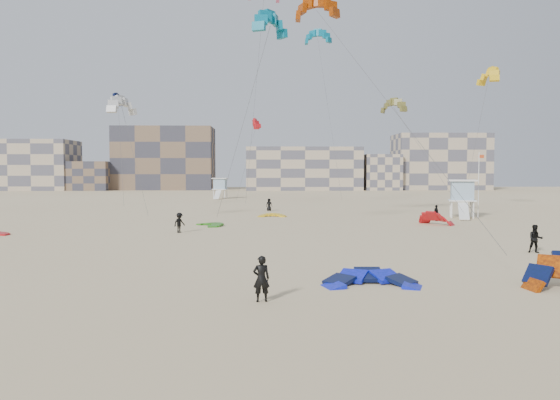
{
  "coord_description": "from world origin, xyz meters",
  "views": [
    {
      "loc": [
        -0.5,
        -25.62,
        5.25
      ],
      "look_at": [
        0.29,
        6.0,
        3.6
      ],
      "focal_mm": 35.0,
      "sensor_mm": 36.0,
      "label": 1
    }
  ],
  "objects": [
    {
      "name": "kite_fly_yellow",
      "position": [
        29.5,
        47.85,
        17.93
      ],
      "size": [
        4.65,
        5.58,
        18.59
      ],
      "rotation": [
        0.0,
        0.0,
        -1.48
      ],
      "color": "#FFBB0C",
      "rests_on": "ground"
    },
    {
      "name": "kite_fly_red",
      "position": [
        -2.1,
        62.68,
        12.8
      ],
      "size": [
        4.77,
        6.79,
        13.12
      ],
      "rotation": [
        0.0,
        0.0,
        1.67
      ],
      "color": "red",
      "rests_on": "ground"
    },
    {
      "name": "kite_ground_red_far",
      "position": [
        16.34,
        27.81,
        0.0
      ],
      "size": [
        5.26,
        5.24,
        3.78
      ],
      "primitive_type": null,
      "rotation": [
        0.78,
        0.0,
        2.22
      ],
      "color": "red",
      "rests_on": "ground"
    },
    {
      "name": "condo_west_b",
      "position": [
        -30.0,
        134.0,
        9.0
      ],
      "size": [
        28.0,
        14.0,
        18.0
      ],
      "primitive_type": "cube",
      "color": "brown",
      "rests_on": "ground"
    },
    {
      "name": "kitesurfer_d",
      "position": [
        17.53,
        31.57,
        0.85
      ],
      "size": [
        0.55,
        1.05,
        1.71
      ],
      "primitive_type": "imported",
      "rotation": [
        0.0,
        0.0,
        1.7
      ],
      "color": "black",
      "rests_on": "ground"
    },
    {
      "name": "kite_fly_navy",
      "position": [
        -20.64,
        49.52,
        14.89
      ],
      "size": [
        4.28,
        9.8,
        15.03
      ],
      "rotation": [
        0.0,
        0.0,
        1.58
      ],
      "color": "#080E3D",
      "rests_on": "ground"
    },
    {
      "name": "kite_fly_teal_b",
      "position": [
        7.53,
        60.49,
        26.1
      ],
      "size": [
        5.49,
        9.91,
        26.32
      ],
      "rotation": [
        0.0,
        0.0,
        -0.31
      ],
      "color": "#08729F",
      "rests_on": "ground"
    },
    {
      "name": "kite_fly_teal_a",
      "position": [
        -0.14,
        20.56,
        17.42
      ],
      "size": [
        7.47,
        6.8,
        17.56
      ],
      "rotation": [
        0.0,
        0.0,
        0.91
      ],
      "color": "#08729F",
      "rests_on": "ground"
    },
    {
      "name": "kite_fly_olive",
      "position": [
        15.12,
        41.46,
        13.18
      ],
      "size": [
        6.56,
        15.36,
        13.32
      ],
      "rotation": [
        0.0,
        0.0,
        -0.74
      ],
      "color": "brown",
      "rests_on": "ground"
    },
    {
      "name": "kite_ground_green",
      "position": [
        -5.92,
        26.97,
        0.0
      ],
      "size": [
        4.3,
        4.21,
        0.74
      ],
      "primitive_type": null,
      "rotation": [
        0.08,
        0.0,
        -1.08
      ],
      "color": "#2C771D",
      "rests_on": "ground"
    },
    {
      "name": "kite_ground_yellow",
      "position": [
        0.17,
        37.58,
        0.0
      ],
      "size": [
        3.15,
        3.33,
        1.13
      ],
      "primitive_type": null,
      "rotation": [
        0.16,
        0.0,
        -0.05
      ],
      "color": "#FFBB0C",
      "rests_on": "ground"
    },
    {
      "name": "kitesurfer_main",
      "position": [
        -0.7,
        -3.86,
        0.94
      ],
      "size": [
        0.75,
        0.55,
        1.87
      ],
      "primitive_type": "imported",
      "rotation": [
        0.0,
        0.0,
        3.3
      ],
      "color": "black",
      "rests_on": "ground"
    },
    {
      "name": "kite_fly_grey",
      "position": [
        -15.16,
        30.45,
        11.79
      ],
      "size": [
        5.55,
        5.4,
        12.08
      ],
      "rotation": [
        0.0,
        0.0,
        1.07
      ],
      "color": "silver",
      "rests_on": "ground"
    },
    {
      "name": "kitesurfer_f",
      "position": [
        29.26,
        52.49,
        0.84
      ],
      "size": [
        0.86,
        1.63,
        1.67
      ],
      "primitive_type": "imported",
      "rotation": [
        0.0,
        0.0,
        -1.32
      ],
      "color": "black",
      "rests_on": "ground"
    },
    {
      "name": "kitesurfer_b",
      "position": [
        16.84,
        8.86,
        0.91
      ],
      "size": [
        1.06,
        0.93,
        1.83
      ],
      "primitive_type": "imported",
      "rotation": [
        0.0,
        0.0,
        -0.3
      ],
      "color": "black",
      "rests_on": "ground"
    },
    {
      "name": "ground",
      "position": [
        0.0,
        0.0,
        0.0
      ],
      "size": [
        320.0,
        320.0,
        0.0
      ],
      "primitive_type": "plane",
      "color": "#CFBA8B",
      "rests_on": "ground"
    },
    {
      "name": "condo_east",
      "position": [
        50.0,
        132.0,
        8.0
      ],
      "size": [
        26.0,
        14.0,
        16.0
      ],
      "primitive_type": "cube",
      "color": "tan",
      "rests_on": "ground"
    },
    {
      "name": "condo_west_a",
      "position": [
        -70.0,
        130.0,
        7.0
      ],
      "size": [
        30.0,
        15.0,
        14.0
      ],
      "primitive_type": "cube",
      "color": "tan",
      "rests_on": "ground"
    },
    {
      "name": "flagpole",
      "position": [
        23.5,
        35.37,
        3.9
      ],
      "size": [
        0.6,
        0.09,
        7.41
      ],
      "color": "white",
      "rests_on": "ground"
    },
    {
      "name": "kite_ground_blue",
      "position": [
        4.34,
        -0.81,
        0.0
      ],
      "size": [
        4.46,
        4.69,
        2.25
      ],
      "primitive_type": null,
      "rotation": [
        0.26,
        0.0,
        -0.04
      ],
      "color": "#161BF7",
      "rests_on": "ground"
    },
    {
      "name": "kitesurfer_c",
      "position": [
        -7.97,
        21.16,
        0.86
      ],
      "size": [
        1.21,
        1.26,
        1.72
      ],
      "primitive_type": "imported",
      "rotation": [
        0.0,
        0.0,
        0.85
      ],
      "color": "black",
      "rests_on": "ground"
    },
    {
      "name": "kitesurfer_e",
      "position": [
        -0.14,
        46.79,
        0.84
      ],
      "size": [
        0.92,
        0.7,
        1.67
      ],
      "primitive_type": "imported",
      "rotation": [
        0.0,
        0.0,
        0.22
      ],
      "color": "black",
      "rests_on": "ground"
    },
    {
      "name": "condo_fill_left",
      "position": [
        -50.0,
        128.0,
        4.0
      ],
      "size": [
        12.0,
        10.0,
        8.0
      ],
      "primitive_type": "cube",
      "color": "brown",
      "rests_on": "ground"
    },
    {
      "name": "lifeguard_tower_far",
      "position": [
        -9.43,
        79.9,
        1.99
      ],
      "size": [
        3.15,
        5.65,
        4.01
      ],
      "rotation": [
        0.0,
        0.0,
        -0.12
      ],
      "color": "white",
      "rests_on": "ground"
    },
    {
      "name": "condo_mid",
      "position": [
        10.0,
        130.0,
        6.0
      ],
      "size": [
        32.0,
        16.0,
        12.0
      ],
      "primitive_type": "cube",
      "color": "tan",
      "rests_on": "ground"
    },
    {
      "name": "kite_fly_orange",
      "position": [
        4.42,
        28.56,
        21.07
      ],
      "size": [
        10.07,
        29.69,
        21.42
      ],
      "rotation": [
        0.0,
        0.0,
        -0.38
      ],
      "color": "#D24E00",
      "rests_on": "ground"
    },
    {
      "name": "condo_fill_right",
      "position": [
        32.0,
        128.0,
        5.0
      ],
      "size": [
        10.0,
        10.0,
        10.0
      ],
      "primitive_type": "cube",
      "color": "tan",
      "rests_on": "ground"
    },
    {
      "name": "lifeguard_tower_near",
      "position": [
        21.76,
        35.72,
        2.14
      ],
      "size": [
        3.78,
        6.32,
        4.32
      ],
      "rotation": [
        0.0,
        0.0,
        -0.28
      ],
      "color": "white",
      "rests_on": "ground"
    }
  ]
}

